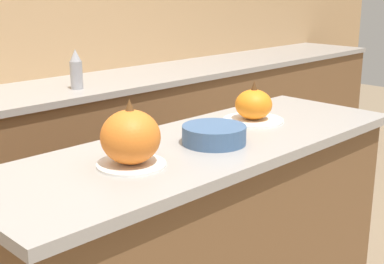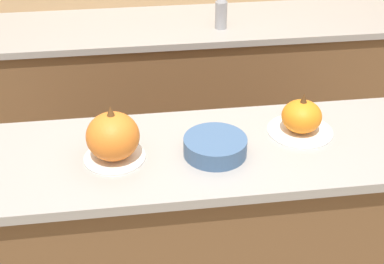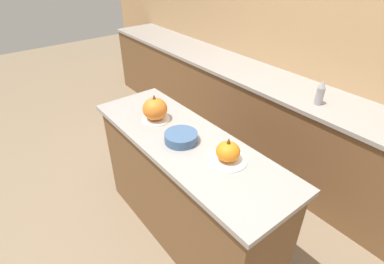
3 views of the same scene
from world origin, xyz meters
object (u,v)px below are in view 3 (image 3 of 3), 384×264
(pumpkin_cake_left, at_px, (155,110))
(bottle_tall, at_px, (320,93))
(pumpkin_cake_right, at_px, (228,153))
(mixing_bowl, at_px, (181,137))

(pumpkin_cake_left, relative_size, bottle_tall, 1.01)
(pumpkin_cake_right, relative_size, bottle_tall, 1.15)
(pumpkin_cake_left, distance_m, pumpkin_cake_right, 0.68)
(pumpkin_cake_right, distance_m, mixing_bowl, 0.35)
(pumpkin_cake_left, bearing_deg, pumpkin_cake_right, 6.59)
(pumpkin_cake_right, height_order, mixing_bowl, pumpkin_cake_right)
(pumpkin_cake_left, bearing_deg, mixing_bowl, -3.25)
(pumpkin_cake_left, distance_m, mixing_bowl, 0.35)
(pumpkin_cake_left, relative_size, pumpkin_cake_right, 0.87)
(bottle_tall, bearing_deg, pumpkin_cake_right, -85.24)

